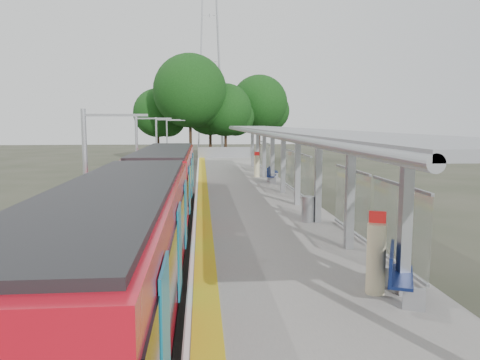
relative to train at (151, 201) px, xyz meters
name	(u,v)px	position (x,y,z in m)	size (l,w,h in m)	color
trackbed	(171,203)	(0.00, 10.67, -1.93)	(3.00, 70.00, 0.24)	#59544C
platform	(245,196)	(4.50, 10.67, -1.55)	(6.00, 50.00, 1.00)	gray
tactile_strip	(203,188)	(1.95, 10.67, -1.04)	(0.60, 50.00, 0.02)	gold
end_fence	(224,152)	(4.50, 35.62, -0.45)	(6.00, 0.10, 1.20)	#9EA0A5
train	(151,201)	(0.00, 0.00, 0.00)	(2.74, 27.60, 3.62)	black
canopy	(282,137)	(6.11, 6.86, 2.15)	(3.27, 38.00, 3.66)	#9EA0A5
pylon	(210,39)	(3.50, 63.67, 16.95)	(8.00, 4.00, 38.00)	#9EA0A5
tree_cluster	(211,102)	(3.19, 43.18, 5.51)	(20.65, 15.06, 13.27)	#382316
catenary_masts	(139,159)	(-1.72, 9.67, 0.86)	(2.08, 48.16, 5.40)	#9EA0A5
bench_near	(397,272)	(6.23, -7.59, -0.43)	(1.20, 1.78, 1.18)	#0E1B49
bench_mid	(270,174)	(6.43, 13.07, -0.50)	(0.84, 1.60, 1.05)	#0E1B49
bench_far	(273,170)	(7.12, 16.28, -0.55)	(0.50, 1.41, 0.95)	#0E1B49
info_pillar_near	(376,258)	(5.89, -7.20, -0.21)	(0.44, 0.44, 1.95)	beige
info_pillar_far	(257,166)	(5.93, 16.47, -0.25)	(0.42, 0.42, 1.85)	beige
litter_bin	(308,209)	(6.12, 0.73, -0.54)	(0.50, 0.50, 1.03)	#9EA0A5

